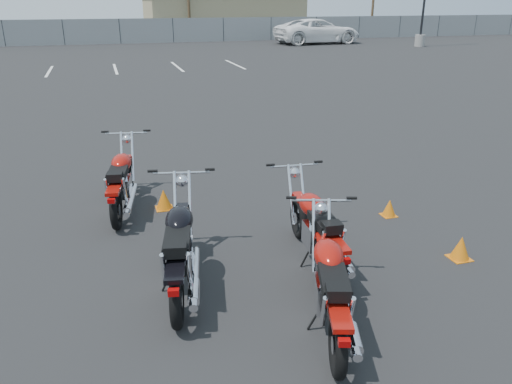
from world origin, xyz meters
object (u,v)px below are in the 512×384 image
object	(u,v)px
motorcycle_front_red	(122,181)
motorcycle_second_black	(181,248)
motorcycle_rear_red	(316,229)
white_van	(318,24)
motorcycle_third_red	(330,285)

from	to	relation	value
motorcycle_front_red	motorcycle_second_black	size ratio (longest dim) A/B	0.96
motorcycle_front_red	motorcycle_second_black	distance (m)	2.61
motorcycle_rear_red	white_van	bearing A→B (deg)	66.45
motorcycle_rear_red	motorcycle_second_black	bearing A→B (deg)	-177.29
motorcycle_front_red	motorcycle_third_red	bearing A→B (deg)	-63.78
white_van	motorcycle_front_red	bearing A→B (deg)	146.44
motorcycle_front_red	motorcycle_rear_red	size ratio (longest dim) A/B	1.01
motorcycle_third_red	motorcycle_second_black	bearing A→B (deg)	138.02
motorcycle_front_red	motorcycle_rear_red	bearing A→B (deg)	-47.77
motorcycle_second_black	white_van	world-z (taller)	white_van
motorcycle_second_black	motorcycle_rear_red	size ratio (longest dim) A/B	1.06
white_van	motorcycle_rear_red	bearing A→B (deg)	151.79
motorcycle_front_red	motorcycle_third_red	size ratio (longest dim) A/B	1.02
motorcycle_second_black	motorcycle_third_red	distance (m)	1.78
motorcycle_front_red	motorcycle_rear_red	xyz separation A→B (m)	(2.25, -2.47, -0.01)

